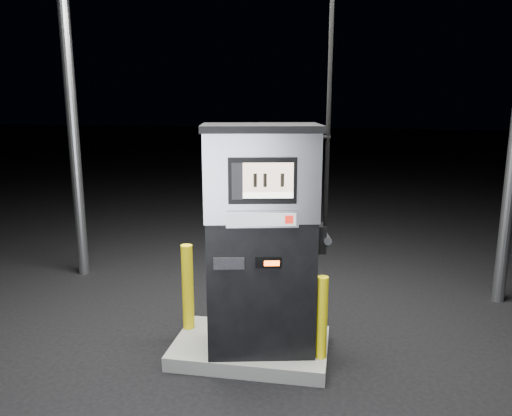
# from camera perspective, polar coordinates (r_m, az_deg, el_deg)

# --- Properties ---
(ground) EXTENTS (80.00, 80.00, 0.00)m
(ground) POSITION_cam_1_polar(r_m,az_deg,el_deg) (5.50, -0.60, -16.37)
(ground) COLOR black
(ground) RESTS_ON ground
(pump_island) EXTENTS (1.60, 1.00, 0.15)m
(pump_island) POSITION_cam_1_polar(r_m,az_deg,el_deg) (5.47, -0.60, -15.68)
(pump_island) COLOR slate
(pump_island) RESTS_ON ground
(fuel_dispenser) EXTENTS (1.31, 0.89, 4.70)m
(fuel_dispenser) POSITION_cam_1_polar(r_m,az_deg,el_deg) (4.89, 0.61, -3.44)
(fuel_dispenser) COLOR black
(fuel_dispenser) RESTS_ON pump_island
(bollard_left) EXTENTS (0.14, 0.14, 0.96)m
(bollard_left) POSITION_cam_1_polar(r_m,az_deg,el_deg) (5.58, -7.81, -8.94)
(bollard_left) COLOR yellow
(bollard_left) RESTS_ON pump_island
(bollard_right) EXTENTS (0.15, 0.15, 0.84)m
(bollard_right) POSITION_cam_1_polar(r_m,az_deg,el_deg) (5.00, 7.52, -12.32)
(bollard_right) COLOR yellow
(bollard_right) RESTS_ON pump_island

